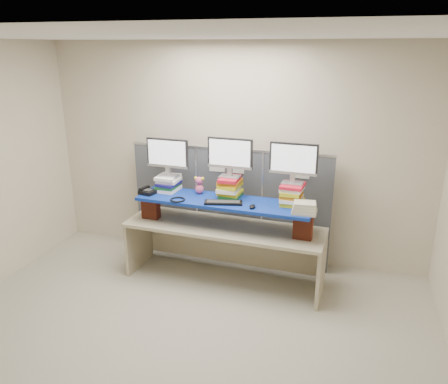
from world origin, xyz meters
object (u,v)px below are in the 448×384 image
(blue_board, at_px, (224,202))
(monitor_center, at_px, (230,155))
(monitor_right, at_px, (293,161))
(desk_phone, at_px, (147,191))
(desk, at_px, (224,237))
(keyboard, at_px, (223,202))
(monitor_left, at_px, (168,155))

(blue_board, bearing_deg, monitor_center, 75.29)
(monitor_right, xyz_separation_m, desk_phone, (-1.71, -0.12, -0.47))
(monitor_center, height_order, monitor_right, monitor_center)
(blue_board, bearing_deg, desk_phone, -175.42)
(desk, bearing_deg, monitor_right, 8.88)
(blue_board, xyz_separation_m, keyboard, (0.02, -0.11, 0.03))
(monitor_right, bearing_deg, monitor_center, 180.00)
(monitor_left, height_order, desk_phone, monitor_left)
(monitor_center, distance_m, desk_phone, 1.11)
(keyboard, bearing_deg, desk, 89.70)
(monitor_left, height_order, keyboard, monitor_left)
(monitor_right, bearing_deg, blue_board, -171.12)
(desk, xyz_separation_m, monitor_right, (0.76, 0.09, 0.97))
(keyboard, relative_size, desk_phone, 2.12)
(desk_phone, bearing_deg, keyboard, 8.75)
(desk, distance_m, monitor_right, 1.23)
(monitor_center, relative_size, desk_phone, 2.50)
(desk, relative_size, desk_phone, 11.26)
(desk, height_order, monitor_right, monitor_right)
(desk, xyz_separation_m, monitor_left, (-0.75, 0.15, 0.91))
(monitor_left, bearing_deg, keyboard, -16.02)
(monitor_right, distance_m, desk_phone, 1.78)
(desk, bearing_deg, monitor_center, 75.29)
(keyboard, distance_m, desk_phone, 0.98)
(monitor_left, bearing_deg, desk_phone, -134.61)
(monitor_left, height_order, monitor_right, monitor_right)
(desk, relative_size, blue_board, 1.16)
(desk, relative_size, monitor_left, 4.50)
(monitor_left, bearing_deg, monitor_right, -0.00)
(monitor_left, relative_size, monitor_right, 1.00)
(desk, height_order, blue_board, blue_board)
(monitor_left, height_order, monitor_center, monitor_center)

